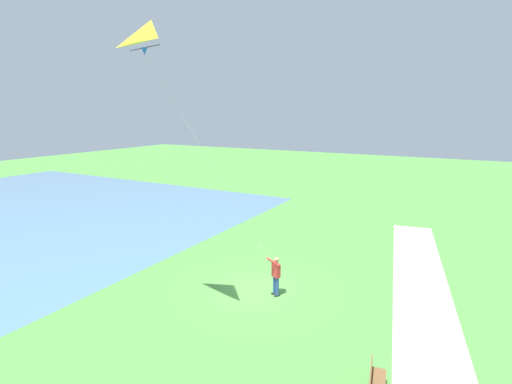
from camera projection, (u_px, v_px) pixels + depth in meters
name	position (u px, v px, depth m)	size (l,w,h in m)	color
ground_plane	(258.00, 291.00, 17.20)	(120.00, 120.00, 0.00)	#4C8E3D
walkway_path	(433.00, 367.00, 12.01)	(2.40, 32.00, 0.02)	#B7AD99
person_kite_flyer	(276.00, 273.00, 16.58)	(0.54, 0.62, 1.83)	#232328
flying_kite	(152.00, 40.00, 12.58)	(3.43, 4.23, 8.93)	yellow
park_bench_near_walkway	(375.00, 382.00, 10.61)	(0.68, 1.55, 0.88)	brown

